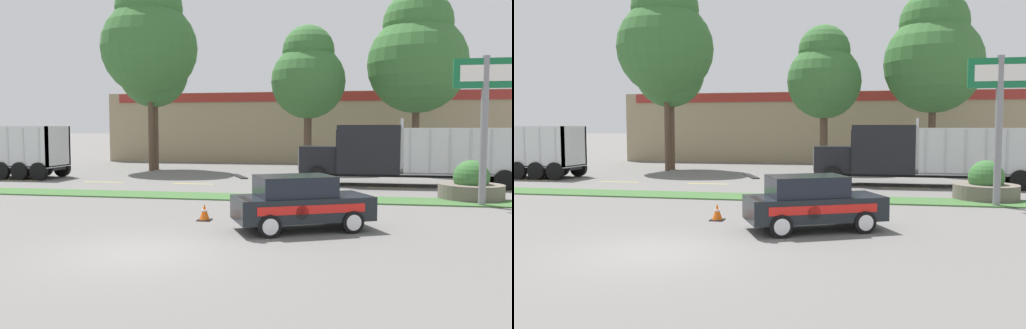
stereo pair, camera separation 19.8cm
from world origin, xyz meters
The scene contains 18 objects.
ground_plane centered at (0.00, 0.00, 0.00)m, with size 600.00×600.00×0.00m, color slate.
grass_verge centered at (0.00, 10.17, 0.03)m, with size 120.00×2.11×0.06m, color #3D6633.
centre_line_2 centered at (-14.25, 15.22, 0.00)m, with size 2.40×0.14×0.01m, color yellow.
centre_line_3 centered at (-8.85, 15.22, 0.00)m, with size 2.40×0.14×0.01m, color yellow.
centre_line_4 centered at (-3.45, 15.22, 0.00)m, with size 2.40×0.14×0.01m, color yellow.
centre_line_5 centered at (1.95, 15.22, 0.00)m, with size 2.40×0.14×0.01m, color yellow.
centre_line_6 centered at (7.35, 15.22, 0.00)m, with size 2.40×0.14×0.01m, color yellow.
centre_line_7 centered at (12.75, 15.22, 0.00)m, with size 2.40×0.14×0.01m, color yellow.
dump_truck_mid centered at (7.30, 16.38, 1.65)m, with size 12.21×2.79×3.64m.
rally_car centered at (3.65, 3.48, 0.87)m, with size 4.48×3.33×1.71m.
store_sign_post centered at (10.36, 9.47, 4.13)m, with size 2.43×0.28×5.94m.
stone_planter centered at (10.38, 11.38, 0.60)m, with size 2.73×2.73×1.73m.
traffic_cone centered at (0.33, 4.52, 0.27)m, with size 0.45×0.45×0.56m.
store_building_backdrop centered at (4.41, 38.57, 3.18)m, with size 43.05×12.10×6.36m.
tree_behind_left centered at (2.22, 24.94, 7.02)m, with size 5.37×5.37×10.53m.
tree_behind_centre centered at (9.87, 25.71, 8.37)m, with size 6.95×6.95×12.89m.
tree_behind_right centered at (-9.26, 24.17, 7.75)m, with size 5.16×5.16×11.15m.
tree_behind_far_right centered at (-9.13, 23.13, 9.60)m, with size 6.95×6.95×14.12m.
Camera 2 is at (5.21, -11.50, 3.08)m, focal length 35.00 mm.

